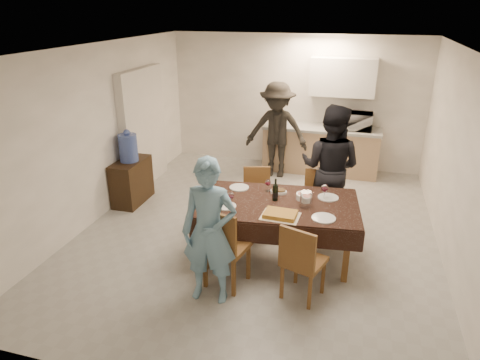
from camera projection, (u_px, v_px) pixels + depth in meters
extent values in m
cube|color=#A1A29D|center=(259.00, 230.00, 6.35)|extent=(5.00, 6.00, 0.02)
cube|color=white|center=(262.00, 48.00, 5.36)|extent=(5.00, 6.00, 0.02)
cube|color=white|center=(295.00, 102.00, 8.53)|extent=(5.00, 0.02, 2.60)
cube|color=white|center=(168.00, 266.00, 3.19)|extent=(5.00, 0.02, 2.60)
cube|color=white|center=(100.00, 133.00, 6.49)|extent=(0.02, 6.00, 2.60)
cube|color=white|center=(459.00, 164.00, 5.23)|extent=(0.02, 6.00, 2.60)
cube|color=beige|center=(143.00, 129.00, 7.63)|extent=(0.15, 1.40, 2.10)
cube|color=tan|center=(320.00, 151.00, 8.42)|extent=(2.20, 0.60, 0.86)
cube|color=#9A9B96|center=(322.00, 128.00, 8.25)|extent=(2.24, 0.64, 0.05)
cube|color=silver|center=(343.00, 77.00, 7.93)|extent=(1.20, 0.34, 0.70)
cube|color=black|center=(278.00, 204.00, 5.43)|extent=(2.13, 1.39, 0.04)
cube|color=brown|center=(277.00, 231.00, 5.58)|extent=(0.07, 0.07, 0.74)
cube|color=brown|center=(227.00, 246.00, 4.97)|extent=(0.55, 0.55, 0.06)
cube|color=brown|center=(221.00, 234.00, 4.68)|extent=(0.47, 0.14, 0.50)
cube|color=brown|center=(304.00, 261.00, 4.76)|extent=(0.54, 0.54, 0.05)
cube|color=brown|center=(303.00, 251.00, 4.50)|extent=(0.42, 0.18, 0.46)
cube|color=brown|center=(257.00, 199.00, 6.34)|extent=(0.50, 0.50, 0.05)
cube|color=brown|center=(254.00, 190.00, 6.08)|extent=(0.39, 0.15, 0.43)
cube|color=brown|center=(318.00, 205.00, 6.10)|extent=(0.48, 0.48, 0.05)
cube|color=brown|center=(318.00, 194.00, 5.83)|extent=(0.43, 0.10, 0.45)
cube|color=black|center=(132.00, 181.00, 7.14)|extent=(0.40, 0.79, 0.73)
cylinder|color=#4963B8|center=(128.00, 148.00, 6.91)|extent=(0.30, 0.30, 0.45)
cylinder|color=white|center=(306.00, 199.00, 5.25)|extent=(0.14, 0.14, 0.21)
cube|color=#AD7F32|center=(280.00, 214.00, 5.05)|extent=(0.46, 0.35, 0.06)
cylinder|color=silver|center=(304.00, 196.00, 5.49)|extent=(0.20, 0.20, 0.08)
cylinder|color=silver|center=(279.00, 192.00, 5.67)|extent=(0.20, 0.20, 0.04)
cylinder|color=silver|center=(226.00, 206.00, 5.30)|extent=(0.26, 0.26, 0.01)
cylinder|color=silver|center=(324.00, 218.00, 5.00)|extent=(0.28, 0.28, 0.02)
cylinder|color=silver|center=(239.00, 187.00, 5.83)|extent=(0.27, 0.27, 0.02)
cylinder|color=silver|center=(328.00, 197.00, 5.53)|extent=(0.27, 0.27, 0.02)
imported|color=silver|center=(356.00, 121.00, 8.02)|extent=(0.59, 0.40, 0.33)
imported|color=#6897B4|center=(209.00, 232.00, 4.60)|extent=(0.64, 0.44, 1.67)
imported|color=black|center=(330.00, 168.00, 6.16)|extent=(1.03, 0.89, 1.85)
imported|color=black|center=(277.00, 130.00, 8.04)|extent=(1.17, 0.67, 1.81)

